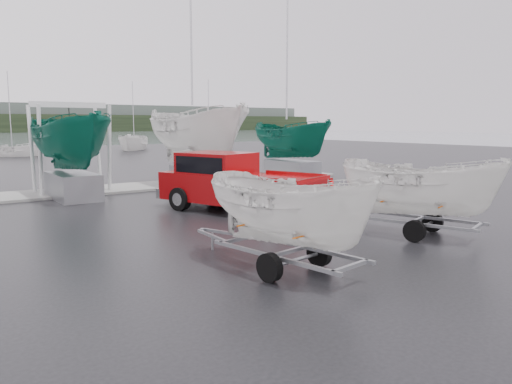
{
  "coord_description": "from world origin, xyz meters",
  "views": [
    {
      "loc": [
        -6.6,
        -10.29,
        3.21
      ],
      "look_at": [
        1.84,
        1.39,
        1.2
      ],
      "focal_mm": 35.0,
      "sensor_mm": 36.0,
      "label": 1
    }
  ],
  "objects_px": {
    "pickup_truck": "(233,181)",
    "boat_hoist": "(70,135)",
    "trailer_parked": "(290,146)",
    "trailer_hitched": "(421,137)"
  },
  "relations": [
    {
      "from": "trailer_hitched",
      "to": "boat_hoist",
      "type": "distance_m",
      "value": 15.65
    },
    {
      "from": "trailer_hitched",
      "to": "boat_hoist",
      "type": "xyz_separation_m",
      "value": [
        -5.45,
        14.67,
        -0.14
      ]
    },
    {
      "from": "boat_hoist",
      "to": "trailer_parked",
      "type": "bearing_deg",
      "value": -89.05
    },
    {
      "from": "pickup_truck",
      "to": "trailer_hitched",
      "type": "distance_m",
      "value": 6.92
    },
    {
      "from": "trailer_hitched",
      "to": "trailer_parked",
      "type": "relative_size",
      "value": 1.04
    },
    {
      "from": "pickup_truck",
      "to": "boat_hoist",
      "type": "xyz_separation_m",
      "value": [
        -3.37,
        8.29,
        1.56
      ]
    },
    {
      "from": "pickup_truck",
      "to": "trailer_parked",
      "type": "distance_m",
      "value": 7.77
    },
    {
      "from": "trailer_parked",
      "to": "boat_hoist",
      "type": "xyz_separation_m",
      "value": [
        -0.25,
        15.21,
        -0.04
      ]
    },
    {
      "from": "pickup_truck",
      "to": "boat_hoist",
      "type": "distance_m",
      "value": 9.08
    },
    {
      "from": "pickup_truck",
      "to": "trailer_hitched",
      "type": "bearing_deg",
      "value": -90.0
    }
  ]
}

